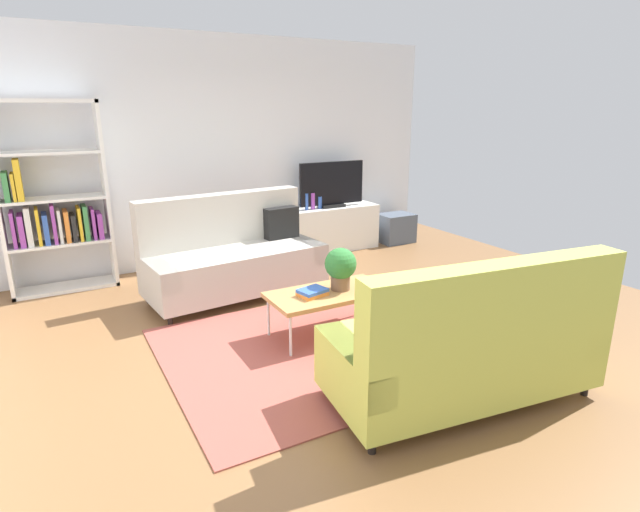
% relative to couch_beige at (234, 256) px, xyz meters
% --- Properties ---
extents(ground_plane, '(7.68, 7.68, 0.00)m').
position_rel_couch_beige_xyz_m(ground_plane, '(0.27, -1.38, -0.44)').
color(ground_plane, brown).
extents(wall_far, '(6.40, 0.12, 2.90)m').
position_rel_couch_beige_xyz_m(wall_far, '(0.27, 1.42, 1.01)').
color(wall_far, silver).
rests_on(wall_far, ground_plane).
extents(area_rug, '(2.90, 2.20, 0.01)m').
position_rel_couch_beige_xyz_m(area_rug, '(0.34, -1.62, -0.44)').
color(area_rug, '#9E4C42').
rests_on(area_rug, ground_plane).
extents(couch_beige, '(1.97, 1.02, 1.10)m').
position_rel_couch_beige_xyz_m(couch_beige, '(0.00, 0.00, 0.00)').
color(couch_beige, '#B2ADA3').
rests_on(couch_beige, ground_plane).
extents(couch_green, '(1.99, 1.07, 1.10)m').
position_rel_couch_beige_xyz_m(couch_green, '(0.67, -2.84, 0.00)').
color(couch_green, '#C1CC51').
rests_on(couch_green, ground_plane).
extents(coffee_table, '(1.10, 0.56, 0.42)m').
position_rel_couch_beige_xyz_m(coffee_table, '(0.39, -1.42, -0.05)').
color(coffee_table, '#B7844C').
rests_on(coffee_table, ground_plane).
extents(tv_console, '(1.40, 0.44, 0.64)m').
position_rel_couch_beige_xyz_m(tv_console, '(1.86, 1.08, -0.12)').
color(tv_console, silver).
rests_on(tv_console, ground_plane).
extents(tv, '(1.00, 0.20, 0.64)m').
position_rel_couch_beige_xyz_m(tv, '(1.86, 1.06, 0.51)').
color(tv, black).
rests_on(tv, tv_console).
extents(bookshelf, '(1.10, 0.36, 2.10)m').
position_rel_couch_beige_xyz_m(bookshelf, '(-1.67, 1.10, 0.53)').
color(bookshelf, white).
rests_on(bookshelf, ground_plane).
extents(storage_trunk, '(0.52, 0.40, 0.44)m').
position_rel_couch_beige_xyz_m(storage_trunk, '(2.96, 0.98, -0.22)').
color(storage_trunk, '#4C5666').
rests_on(storage_trunk, ground_plane).
extents(potted_plant, '(0.29, 0.29, 0.39)m').
position_rel_couch_beige_xyz_m(potted_plant, '(0.51, -1.42, 0.20)').
color(potted_plant, brown).
rests_on(potted_plant, coffee_table).
extents(table_book_0, '(0.27, 0.22, 0.03)m').
position_rel_couch_beige_xyz_m(table_book_0, '(0.22, -1.44, -0.00)').
color(table_book_0, orange).
rests_on(table_book_0, coffee_table).
extents(table_book_1, '(0.28, 0.23, 0.03)m').
position_rel_couch_beige_xyz_m(table_book_1, '(0.22, -1.44, 0.03)').
color(table_book_1, '#3359B2').
rests_on(table_book_1, table_book_0).
extents(vase_0, '(0.11, 0.11, 0.16)m').
position_rel_couch_beige_xyz_m(vase_0, '(1.28, 1.13, 0.28)').
color(vase_0, '#4C72B2').
rests_on(vase_0, tv_console).
extents(bottle_0, '(0.05, 0.05, 0.23)m').
position_rel_couch_beige_xyz_m(bottle_0, '(1.44, 1.04, 0.31)').
color(bottle_0, '#3359B2').
rests_on(bottle_0, tv_console).
extents(bottle_1, '(0.06, 0.06, 0.23)m').
position_rel_couch_beige_xyz_m(bottle_1, '(1.54, 1.04, 0.31)').
color(bottle_1, purple).
rests_on(bottle_1, tv_console).
extents(bottle_2, '(0.06, 0.06, 0.17)m').
position_rel_couch_beige_xyz_m(bottle_2, '(1.65, 1.04, 0.28)').
color(bottle_2, '#3359B2').
rests_on(bottle_2, tv_console).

